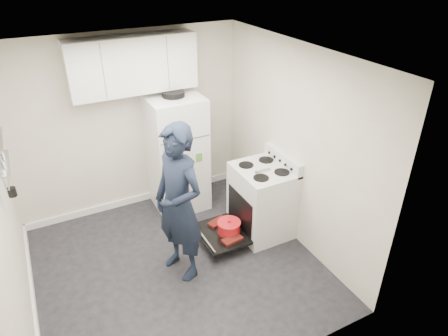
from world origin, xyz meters
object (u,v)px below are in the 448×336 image
electric_range (261,201)px  open_oven_door (225,230)px  person (179,204)px  refrigerator (177,153)px

electric_range → open_oven_door: (-0.54, -0.01, -0.28)m
open_oven_door → person: size_ratio=0.37×
open_oven_door → electric_range: bearing=1.5°
electric_range → person: 1.32m
refrigerator → open_oven_door: bearing=-80.8°
person → electric_range: bearing=81.1°
open_oven_door → person: 1.02m
refrigerator → person: bearing=-110.3°
open_oven_door → refrigerator: bearing=99.2°
person → refrigerator: bearing=140.4°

